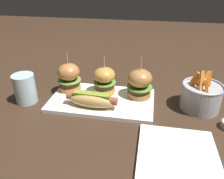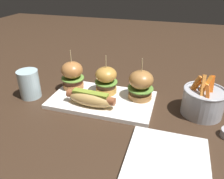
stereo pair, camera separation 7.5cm
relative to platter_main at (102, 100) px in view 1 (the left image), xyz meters
name	(u,v)px [view 1 (the left image)]	position (x,y,z in m)	size (l,w,h in m)	color
ground_plane	(102,102)	(0.00, 0.00, -0.01)	(3.00, 3.00, 0.00)	#382619
platter_main	(102,100)	(0.00, 0.00, 0.00)	(0.36, 0.21, 0.01)	white
hot_dog	(92,99)	(-0.02, -0.06, 0.03)	(0.17, 0.06, 0.05)	tan
slider_left	(69,77)	(-0.13, 0.04, 0.06)	(0.09, 0.09, 0.15)	#B2713B
slider_center	(104,80)	(0.00, 0.05, 0.06)	(0.08, 0.08, 0.14)	#C0893A
slider_right	(140,83)	(0.13, 0.04, 0.06)	(0.09, 0.09, 0.15)	#A9723B
fries_bucket	(201,96)	(0.33, 0.02, 0.04)	(0.13, 0.13, 0.14)	#A8AAB2
side_plate	(177,154)	(0.24, -0.22, 0.00)	(0.20, 0.20, 0.01)	white
water_glass	(25,88)	(-0.26, -0.04, 0.04)	(0.07, 0.07, 0.10)	silver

